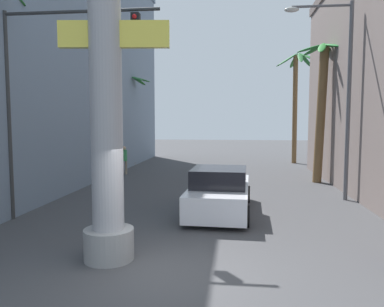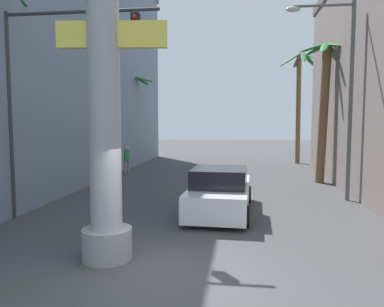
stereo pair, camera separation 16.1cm
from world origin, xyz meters
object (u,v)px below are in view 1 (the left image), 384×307
at_px(palm_tree_mid_right, 321,102).
at_px(pedestrian_far_left, 124,158).
at_px(palm_tree_far_left, 131,105).
at_px(street_lamp, 339,82).
at_px(car_lead, 220,192).
at_px(palm_tree_far_right, 296,91).
at_px(neon_sign_pole, 106,62).
at_px(traffic_light_mast, 50,76).

xyz_separation_m(palm_tree_mid_right, pedestrian_far_left, (-10.63, 1.65, -3.11)).
distance_m(palm_tree_far_left, palm_tree_mid_right, 12.87).
distance_m(street_lamp, pedestrian_far_left, 12.43).
relative_size(car_lead, palm_tree_far_right, 0.60).
distance_m(street_lamp, palm_tree_far_right, 12.75).
distance_m(car_lead, pedestrian_far_left, 10.35).
xyz_separation_m(neon_sign_pole, car_lead, (2.28, 4.58, -3.65)).
height_order(neon_sign_pole, car_lead, neon_sign_pole).
relative_size(street_lamp, pedestrian_far_left, 4.64).
xyz_separation_m(neon_sign_pole, palm_tree_far_right, (7.11, 19.95, 0.86)).
height_order(neon_sign_pole, palm_tree_far_right, neon_sign_pole).
bearing_deg(neon_sign_pole, car_lead, 63.54).
bearing_deg(palm_tree_far_left, neon_sign_pole, -75.83).
bearing_deg(traffic_light_mast, car_lead, 17.19).
relative_size(street_lamp, traffic_light_mast, 1.19).
height_order(traffic_light_mast, palm_tree_mid_right, palm_tree_mid_right).
distance_m(car_lead, palm_tree_far_left, 14.87).
distance_m(palm_tree_far_left, pedestrian_far_left, 5.45).
height_order(palm_tree_mid_right, pedestrian_far_left, palm_tree_mid_right).
bearing_deg(car_lead, traffic_light_mast, -162.81).
relative_size(traffic_light_mast, pedestrian_far_left, 3.91).
bearing_deg(neon_sign_pole, pedestrian_far_left, 105.46).
bearing_deg(car_lead, neon_sign_pole, -116.46).
relative_size(palm_tree_far_right, pedestrian_far_left, 4.85).
bearing_deg(palm_tree_mid_right, street_lamp, -93.82).
bearing_deg(palm_tree_mid_right, neon_sign_pole, -121.51).
bearing_deg(street_lamp, palm_tree_mid_right, 86.18).
relative_size(car_lead, palm_tree_far_left, 0.77).
relative_size(traffic_light_mast, palm_tree_far_left, 1.03).
bearing_deg(pedestrian_far_left, street_lamp, -29.49).
distance_m(traffic_light_mast, car_lead, 6.52).
bearing_deg(palm_tree_mid_right, palm_tree_far_right, 89.31).
bearing_deg(pedestrian_far_left, palm_tree_far_left, 100.18).
distance_m(car_lead, palm_tree_mid_right, 8.98).
xyz_separation_m(street_lamp, palm_tree_far_right, (0.38, 12.72, 0.63)).
bearing_deg(pedestrian_far_left, traffic_light_mast, -85.39).
distance_m(palm_tree_mid_right, pedestrian_far_left, 11.19).
distance_m(neon_sign_pole, palm_tree_far_right, 21.20).
bearing_deg(street_lamp, traffic_light_mast, -156.09).
xyz_separation_m(neon_sign_pole, pedestrian_far_left, (-3.62, 13.08, -3.40)).
relative_size(palm_tree_far_right, palm_tree_mid_right, 1.15).
relative_size(car_lead, palm_tree_mid_right, 0.69).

